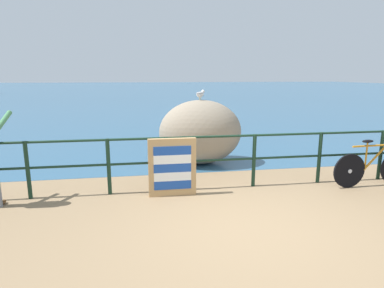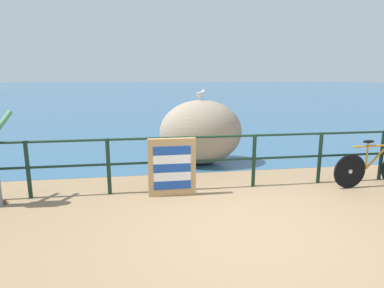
# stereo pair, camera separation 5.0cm
# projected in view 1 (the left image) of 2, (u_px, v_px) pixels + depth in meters

# --- Properties ---
(ground_plane) EXTENTS (120.00, 120.00, 0.10)m
(ground_plane) POSITION_uv_depth(u_px,v_px,m) (159.00, 105.00, 23.92)
(ground_plane) COLOR #846B4C
(sea_surface) EXTENTS (120.00, 90.00, 0.01)m
(sea_surface) POSITION_uv_depth(u_px,v_px,m) (148.00, 89.00, 50.62)
(sea_surface) COLOR #2D5675
(sea_surface) RESTS_ON ground_plane
(promenade_railing) EXTENTS (9.55, 0.07, 1.02)m
(promenade_railing) POSITION_uv_depth(u_px,v_px,m) (220.00, 155.00, 6.07)
(promenade_railing) COLOR black
(promenade_railing) RESTS_ON ground_plane
(bicycle) EXTENTS (1.70, 0.48, 0.92)m
(bicycle) POSITION_uv_depth(u_px,v_px,m) (380.00, 162.00, 6.27)
(bicycle) COLOR black
(bicycle) RESTS_ON ground_plane
(folded_deckchair_stack) EXTENTS (0.84, 0.10, 1.04)m
(folded_deckchair_stack) POSITION_uv_depth(u_px,v_px,m) (172.00, 167.00, 5.71)
(folded_deckchair_stack) COLOR tan
(folded_deckchair_stack) RESTS_ON ground_plane
(breakwater_boulder_main) EXTENTS (1.98, 1.39, 1.54)m
(breakwater_boulder_main) POSITION_uv_depth(u_px,v_px,m) (200.00, 132.00, 7.77)
(breakwater_boulder_main) COLOR gray
(breakwater_boulder_main) RESTS_ON ground
(seagull) EXTENTS (0.29, 0.29, 0.23)m
(seagull) POSITION_uv_depth(u_px,v_px,m) (200.00, 94.00, 7.60)
(seagull) COLOR gold
(seagull) RESTS_ON breakwater_boulder_main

